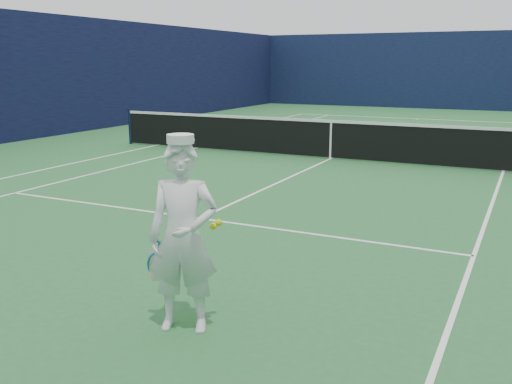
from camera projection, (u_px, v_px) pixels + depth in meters
ground at (330, 159)px, 14.68m from camera, size 80.00×80.00×0.00m
court_markings at (330, 159)px, 14.68m from camera, size 11.03×23.83×0.01m
windscreen_fence at (332, 80)px, 14.24m from camera, size 20.12×36.12×4.00m
tennis_net at (331, 138)px, 14.56m from camera, size 12.88×0.09×1.07m
tennis_player at (183, 237)px, 5.16m from camera, size 0.86×0.62×1.82m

